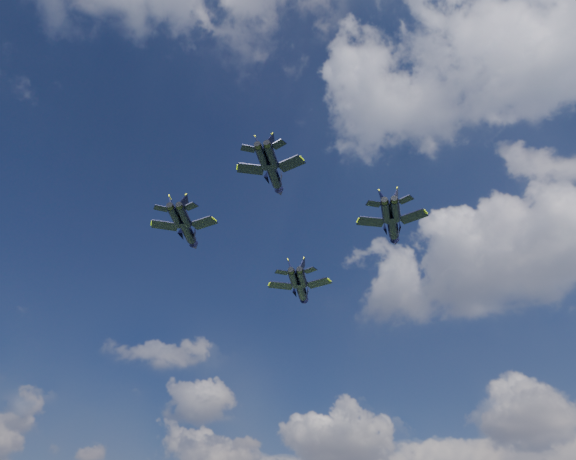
# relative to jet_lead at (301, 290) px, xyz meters

# --- Properties ---
(jet_lead) EXTENTS (12.60, 17.14, 4.12)m
(jet_lead) POSITION_rel_jet_lead_xyz_m (0.00, 0.00, 0.00)
(jet_lead) COLOR black
(jet_left) EXTENTS (11.65, 15.69, 3.80)m
(jet_left) POSITION_rel_jet_lead_xyz_m (-5.88, -28.58, 1.96)
(jet_left) COLOR black
(jet_right) EXTENTS (11.68, 16.18, 3.84)m
(jet_right) POSITION_rel_jet_lead_xyz_m (26.33, -9.69, 0.91)
(jet_right) COLOR black
(jet_slot) EXTENTS (9.94, 13.70, 3.26)m
(jet_slot) POSITION_rel_jet_lead_xyz_m (18.64, -34.97, -0.22)
(jet_slot) COLOR black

